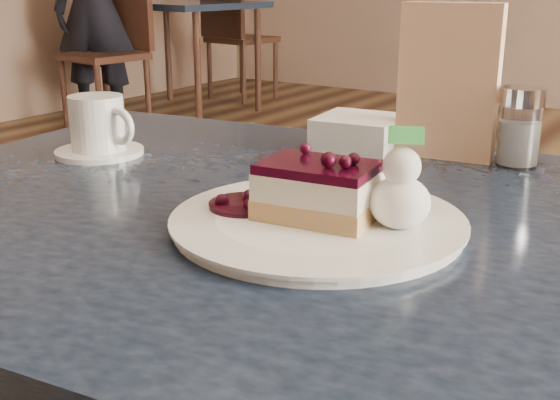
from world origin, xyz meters
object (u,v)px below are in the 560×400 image
Objects in this scene: cheesecake_slice at (318,191)px; coffee_set at (99,129)px; dessert_plate at (318,223)px; bg_table_far_left at (183,102)px; main_table at (334,279)px; patron at (94,9)px.

cheesecake_slice is 0.44m from coffee_set.
cheesecake_slice is at bearing 180.00° from dessert_plate.
main_table is at bearing -39.60° from bg_table_far_left.
patron reaches higher than bg_table_far_left.
patron reaches higher than coffee_set.
dessert_plate is 0.15× the size of bg_table_far_left.
cheesecake_slice reaches higher than dessert_plate.
bg_table_far_left reaches higher than dessert_plate.
patron reaches higher than main_table.
bg_table_far_left is at bearing 126.18° from cheesecake_slice.
cheesecake_slice reaches higher than bg_table_far_left.
dessert_plate is (0.01, -0.05, 0.08)m from main_table.
patron is (-2.93, 2.61, -0.00)m from coffee_set.
patron is at bearing 138.33° from coffee_set.
patron is (-0.15, -0.67, 0.70)m from bg_table_far_left.
dessert_plate is 2.18× the size of coffee_set.
coffee_set reaches higher than main_table.
bg_table_far_left is (-2.78, 3.27, -0.70)m from coffee_set.
cheesecake_slice is 0.08× the size of patron.
main_table is 4.27m from patron.
dessert_plate is 4.30m from patron.
patron is at bearing 133.77° from cheesecake_slice.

